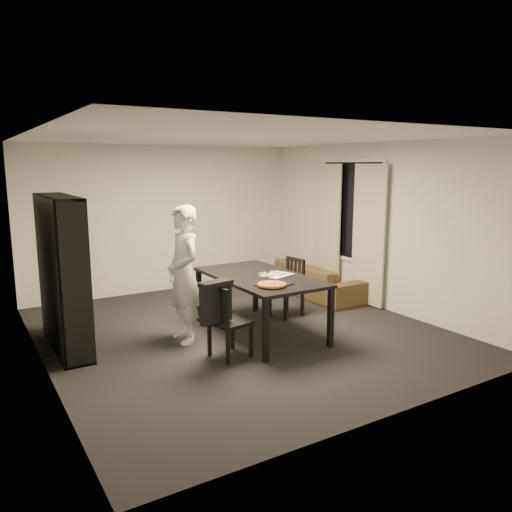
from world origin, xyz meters
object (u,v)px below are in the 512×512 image
pepperoni_pizza (272,284)px  dining_table (260,281)px  baking_tray (274,284)px  bookshelf (63,273)px  chair_left (224,317)px  person (184,274)px  chair_right (290,283)px  sofa (316,280)px

pepperoni_pizza → dining_table: bearing=71.8°
baking_tray → pepperoni_pizza: size_ratio=1.14×
bookshelf → chair_left: size_ratio=2.14×
bookshelf → person: (1.37, -0.54, -0.07)m
chair_right → baking_tray: chair_right is taller
bookshelf → person: size_ratio=1.08×
chair_left → chair_right: (1.67, 1.03, -0.01)m
dining_table → person: person is taller
chair_right → person: (-1.83, -0.23, 0.38)m
dining_table → chair_right: (0.84, 0.47, -0.23)m
chair_left → bookshelf: bearing=38.3°
chair_right → sofa: chair_right is taller
dining_table → baking_tray: 0.56m
chair_left → pepperoni_pizza: 0.71m
dining_table → person: size_ratio=1.09×
baking_tray → chair_right: bearing=46.5°
chair_left → baking_tray: size_ratio=2.22×
chair_left → person: (-0.16, 0.80, 0.38)m
dining_table → baking_tray: bearing=-103.3°
bookshelf → person: bearing=-21.6°
bookshelf → dining_table: bookshelf is taller
pepperoni_pizza → sofa: bearing=40.3°
bookshelf → baking_tray: (2.23, -1.33, -0.14)m
baking_tray → sofa: bearing=40.4°
pepperoni_pizza → sofa: pepperoni_pizza is taller
dining_table → sofa: 2.25m
dining_table → chair_right: bearing=29.5°
bookshelf → sofa: (4.23, 0.38, -0.67)m
person → baking_tray: size_ratio=4.41×
chair_right → baking_tray: (-0.96, -1.02, 0.31)m
dining_table → person: 1.03m
person → sofa: size_ratio=0.91×
chair_right → person: bearing=-90.4°
person → sofa: person is taller
person → pepperoni_pizza: (0.80, -0.84, -0.06)m
dining_table → sofa: (1.88, 1.16, -0.45)m
chair_left → person: bearing=0.9°
bookshelf → dining_table: 2.49m
bookshelf → baking_tray: bearing=-30.8°
person → bookshelf: bearing=-111.0°
bookshelf → person: 1.47m
chair_right → sofa: (1.04, 0.69, -0.21)m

